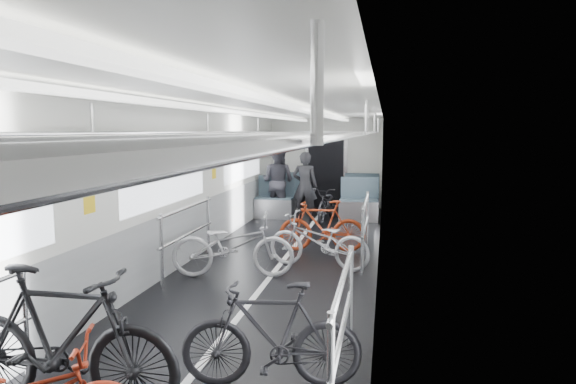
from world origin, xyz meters
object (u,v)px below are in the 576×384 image
bike_left_mid (61,340)px  bike_right_near (271,335)px  bike_aisle (327,204)px  person_standing (305,186)px  bike_right_far (322,226)px  bike_left_far (233,245)px  bike_right_mid (318,241)px  person_seated (278,182)px

bike_left_mid → bike_right_near: bike_left_mid is taller
bike_left_mid → bike_aisle: (1.01, 8.42, -0.16)m
bike_right_near → bike_aisle: 7.79m
person_standing → bike_right_far: bearing=108.5°
person_standing → bike_right_near: bearing=101.1°
bike_left_far → person_standing: size_ratio=1.09×
bike_left_mid → bike_right_near: bearing=-66.3°
bike_right_near → bike_left_far: bearing=-167.0°
bike_right_mid → bike_aisle: bearing=-162.6°
bike_right_mid → bike_left_far: bearing=-46.3°
bike_right_mid → bike_left_mid: bearing=-4.4°
bike_left_mid → person_standing: size_ratio=1.15×
bike_left_far → bike_right_near: bike_left_far is taller
bike_right_near → person_seated: (-1.64, 8.07, 0.42)m
bike_left_far → bike_right_near: (1.23, -3.00, -0.02)m
bike_right_mid → person_standing: (-0.85, 4.10, 0.38)m
bike_left_far → bike_left_mid: bearing=166.1°
bike_right_mid → bike_aisle: (-0.33, 4.10, -0.02)m
bike_left_mid → person_seated: (-0.21, 8.71, 0.31)m
bike_right_near → person_standing: size_ratio=0.92×
bike_left_far → bike_aisle: (0.81, 4.78, -0.06)m
bike_right_near → person_standing: 7.85m
bike_left_mid → bike_right_mid: bike_left_mid is taller
bike_right_far → bike_aisle: bearing=179.1°
bike_right_far → bike_aisle: 3.02m
bike_right_mid → person_standing: bearing=-155.5°
bike_left_mid → person_seated: person_seated is taller
person_standing → bike_aisle: bearing=-175.8°
bike_right_mid → bike_aisle: bike_right_mid is taller
bike_left_far → bike_right_far: (1.06, 1.77, -0.01)m
bike_right_mid → person_seated: (-1.54, 4.39, 0.44)m
bike_left_mid → person_seated: size_ratio=1.07×
bike_left_mid → bike_left_far: bearing=-3.7°
bike_aisle → bike_right_near: bearing=-80.5°
bike_left_far → bike_right_far: size_ratio=1.17×
bike_right_near → bike_right_far: 4.77m
bike_left_far → bike_aisle: 4.85m
person_standing → person_seated: person_seated is taller
bike_left_far → bike_right_mid: size_ratio=1.09×
person_seated → bike_right_far: bearing=131.2°
bike_right_near → bike_right_far: bike_right_far is taller
bike_right_near → person_standing: (-0.94, 7.78, 0.36)m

